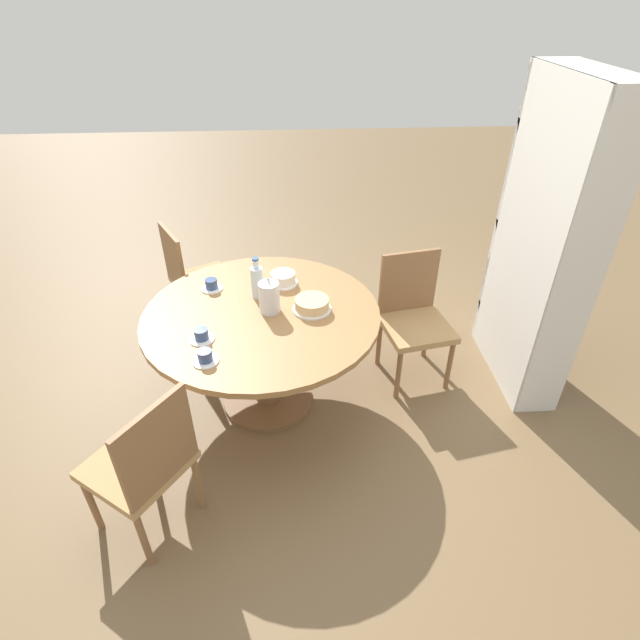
# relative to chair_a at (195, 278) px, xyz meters

# --- Properties ---
(ground_plane) EXTENTS (14.00, 14.00, 0.00)m
(ground_plane) POSITION_rel_chair_a_xyz_m (0.86, 0.54, -0.46)
(ground_plane) COLOR brown
(dining_table) EXTENTS (1.38, 1.38, 0.70)m
(dining_table) POSITION_rel_chair_a_xyz_m (0.86, 0.54, 0.10)
(dining_table) COLOR brown
(dining_table) RESTS_ON ground_plane
(chair_a) EXTENTS (0.57, 0.57, 0.87)m
(chair_a) POSITION_rel_chair_a_xyz_m (0.00, 0.00, 0.00)
(chair_a) COLOR olive
(chair_a) RESTS_ON ground_plane
(chair_b) EXTENTS (0.59, 0.59, 0.87)m
(chair_b) POSITION_rel_chair_a_xyz_m (1.72, 0.01, 0.00)
(chair_b) COLOR olive
(chair_b) RESTS_ON ground_plane
(chair_c) EXTENTS (0.49, 0.49, 0.87)m
(chair_c) POSITION_rel_chair_a_xyz_m (0.61, 1.51, 0.00)
(chair_c) COLOR olive
(chair_c) RESTS_ON ground_plane
(bookshelf) EXTENTS (0.85, 0.28, 1.94)m
(bookshelf) POSITION_rel_chair_a_xyz_m (0.65, 2.22, 0.48)
(bookshelf) COLOR silver
(bookshelf) RESTS_ON ground_plane
(coffee_pot) EXTENTS (0.12, 0.12, 0.22)m
(coffee_pot) POSITION_rel_chair_a_xyz_m (0.85, 0.59, 0.34)
(coffee_pot) COLOR silver
(coffee_pot) RESTS_ON dining_table
(water_bottle) EXTENTS (0.07, 0.07, 0.26)m
(water_bottle) POSITION_rel_chair_a_xyz_m (0.68, 0.51, 0.35)
(water_bottle) COLOR silver
(water_bottle) RESTS_ON dining_table
(cake_main) EXTENTS (0.23, 0.23, 0.07)m
(cake_main) POSITION_rel_chair_a_xyz_m (0.85, 0.83, 0.28)
(cake_main) COLOR white
(cake_main) RESTS_ON dining_table
(cake_second) EXTENTS (0.19, 0.19, 0.08)m
(cake_second) POSITION_rel_chair_a_xyz_m (0.54, 0.66, 0.28)
(cake_second) COLOR white
(cake_second) RESTS_ON dining_table
(cup_a) EXTENTS (0.14, 0.14, 0.07)m
(cup_a) POSITION_rel_chair_a_xyz_m (1.10, 0.23, 0.27)
(cup_a) COLOR white
(cup_a) RESTS_ON dining_table
(cup_b) EXTENTS (0.14, 0.14, 0.07)m
(cup_b) POSITION_rel_chair_a_xyz_m (0.58, 0.22, 0.27)
(cup_b) COLOR white
(cup_b) RESTS_ON dining_table
(cup_c) EXTENTS (0.14, 0.14, 0.07)m
(cup_c) POSITION_rel_chair_a_xyz_m (1.29, 0.27, 0.27)
(cup_c) COLOR white
(cup_c) RESTS_ON dining_table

